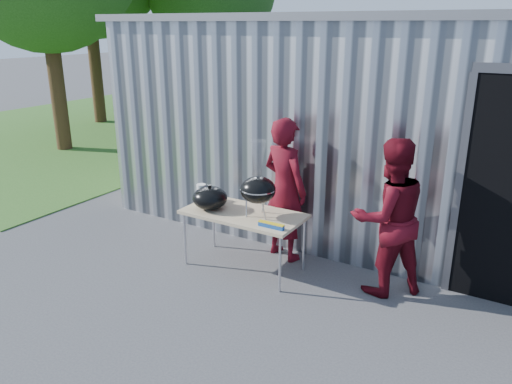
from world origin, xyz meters
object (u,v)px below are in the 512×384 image
Objects in this scene: folding_table at (243,216)px; person_cook at (285,189)px; person_bystander at (389,218)px; kettle_grill at (258,183)px.

person_cook is (0.28, 0.56, 0.23)m from folding_table.
person_bystander is (1.43, -0.21, -0.03)m from person_cook.
kettle_grill is at bearing 100.54° from person_cook.
person_bystander reaches higher than folding_table.
person_bystander is (1.70, 0.36, 0.20)m from folding_table.
folding_table is at bearing 176.96° from kettle_grill.
person_bystander is at bearing 11.78° from folding_table.
person_bystander is at bearing 13.85° from kettle_grill.
folding_table is 0.80× the size of person_cook.
person_cook reaches higher than kettle_grill.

